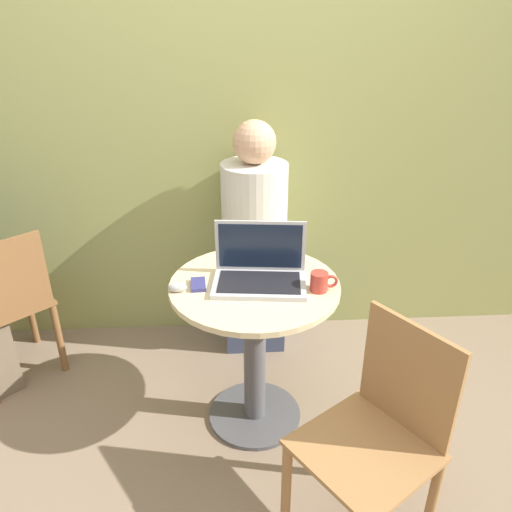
{
  "coord_description": "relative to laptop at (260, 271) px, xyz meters",
  "views": [
    {
      "loc": [
        -0.1,
        -1.78,
        1.75
      ],
      "look_at": [
        0.01,
        0.05,
        0.83
      ],
      "focal_mm": 35.0,
      "sensor_mm": 36.0,
      "label": 1
    }
  ],
  "objects": [
    {
      "name": "chair_background",
      "position": [
        -1.23,
        0.35,
        -0.35
      ],
      "size": [
        0.56,
        0.56,
        0.82
      ],
      "color": "brown",
      "rests_on": "ground_plane"
    },
    {
      "name": "laptop",
      "position": [
        0.0,
        0.0,
        0.0
      ],
      "size": [
        0.4,
        0.27,
        0.24
      ],
      "color": "#B7B7BC",
      "rests_on": "round_table"
    },
    {
      "name": "person_seated",
      "position": [
        0.01,
        0.65,
        -0.24
      ],
      "size": [
        0.34,
        0.53,
        1.27
      ],
      "color": "#3D4766",
      "rests_on": "ground_plane"
    },
    {
      "name": "round_table",
      "position": [
        -0.02,
        -0.01,
        -0.28
      ],
      "size": [
        0.71,
        0.71,
        0.73
      ],
      "color": "#4C4C51",
      "rests_on": "ground_plane"
    },
    {
      "name": "chair_empty",
      "position": [
        0.36,
        -0.59,
        -0.34
      ],
      "size": [
        0.56,
        0.56,
        0.85
      ],
      "color": "#9E7042",
      "rests_on": "ground_plane"
    },
    {
      "name": "computer_mouse",
      "position": [
        -0.33,
        -0.06,
        -0.03
      ],
      "size": [
        0.08,
        0.04,
        0.04
      ],
      "color": "#B2B2B7",
      "rests_on": "round_table"
    },
    {
      "name": "cell_phone",
      "position": [
        -0.25,
        -0.02,
        -0.04
      ],
      "size": [
        0.07,
        0.11,
        0.02
      ],
      "color": "navy",
      "rests_on": "round_table"
    },
    {
      "name": "back_wall",
      "position": [
        -0.02,
        0.79,
        0.52
      ],
      "size": [
        7.0,
        0.05,
        2.6
      ],
      "color": "#939956",
      "rests_on": "ground_plane"
    },
    {
      "name": "ground_plane",
      "position": [
        -0.02,
        -0.01,
        -0.78
      ],
      "size": [
        12.0,
        12.0,
        0.0
      ],
      "primitive_type": "plane",
      "color": "#7F6B56"
    },
    {
      "name": "coffee_cup",
      "position": [
        0.24,
        -0.08,
        -0.01
      ],
      "size": [
        0.11,
        0.07,
        0.08
      ],
      "color": "#B2382D",
      "rests_on": "round_table"
    }
  ]
}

